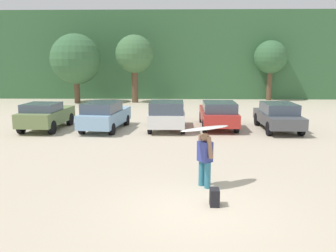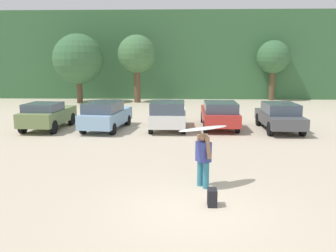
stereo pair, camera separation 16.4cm
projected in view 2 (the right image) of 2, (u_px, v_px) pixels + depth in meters
name	position (u px, v px, depth m)	size (l,w,h in m)	color
ground_plane	(192.00, 210.00, 9.09)	(120.00, 120.00, 0.00)	beige
hillside_ridge	(184.00, 56.00, 40.00)	(108.00, 12.00, 8.35)	#38663D
tree_ridge_back	(78.00, 59.00, 31.27)	(4.35, 4.35, 5.98)	brown
tree_center_right	(137.00, 55.00, 31.49)	(3.32, 3.32, 5.91)	brown
tree_center	(273.00, 58.00, 33.25)	(3.05, 3.05, 5.53)	brown
parked_car_olive_green	(47.00, 115.00, 19.50)	(2.03, 4.06, 1.49)	#6B7F4C
parked_car_sky_blue	(106.00, 115.00, 19.38)	(2.27, 4.38, 1.55)	#84ADD1
parked_car_white	(168.00, 115.00, 19.32)	(1.90, 3.92, 1.61)	white
parked_car_red	(219.00, 114.00, 19.92)	(1.92, 4.64, 1.50)	#B72D28
parked_car_dark_gray	(280.00, 116.00, 19.16)	(1.82, 4.36, 1.48)	#4C4F54
person_adult	(203.00, 157.00, 10.56)	(0.49, 0.60, 1.63)	teal
surfboard_white	(204.00, 128.00, 10.32)	(1.68, 1.36, 0.10)	white
backpack_dropped	(212.00, 197.00, 9.29)	(0.24, 0.34, 0.45)	black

